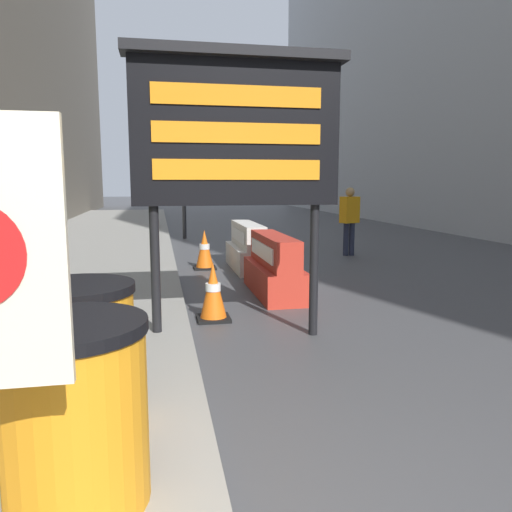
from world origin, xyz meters
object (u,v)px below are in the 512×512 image
(jersey_barrier_red_striped, at_px, (274,268))
(traffic_light_near_curb, at_px, (183,155))
(pedestrian_worker, at_px, (349,216))
(jersey_barrier_white, at_px, (248,249))
(barrel_drum_middle, at_px, (77,353))
(barrel_drum_foreground, at_px, (69,413))
(message_board, at_px, (236,132))
(traffic_cone_near, at_px, (213,292))
(traffic_cone_mid, at_px, (205,250))

(jersey_barrier_red_striped, distance_m, traffic_light_near_curb, 8.25)
(traffic_light_near_curb, relative_size, pedestrian_worker, 2.18)
(jersey_barrier_white, bearing_deg, pedestrian_worker, 27.07)
(barrel_drum_middle, bearing_deg, barrel_drum_foreground, -83.64)
(jersey_barrier_white, bearing_deg, message_board, -101.57)
(barrel_drum_foreground, xyz_separation_m, pedestrian_worker, (4.85, 8.61, 0.34))
(pedestrian_worker, bearing_deg, message_board, -143.23)
(barrel_drum_foreground, bearing_deg, jersey_barrier_red_striped, 66.16)
(jersey_barrier_white, height_order, traffic_light_near_curb, traffic_light_near_curb)
(traffic_cone_near, xyz_separation_m, pedestrian_worker, (3.75, 4.96, 0.58))
(traffic_cone_near, bearing_deg, jersey_barrier_red_striped, 49.92)
(jersey_barrier_red_striped, distance_m, jersey_barrier_white, 2.31)
(jersey_barrier_red_striped, xyz_separation_m, traffic_light_near_curb, (-0.95, 7.92, 2.13))
(traffic_cone_near, relative_size, pedestrian_worker, 0.46)
(jersey_barrier_white, xyz_separation_m, traffic_cone_near, (-1.08, -3.59, -0.04))
(jersey_barrier_white, distance_m, pedestrian_worker, 3.04)
(barrel_drum_foreground, xyz_separation_m, traffic_cone_near, (1.10, 3.66, -0.24))
(barrel_drum_foreground, distance_m, pedestrian_worker, 9.89)
(barrel_drum_middle, xyz_separation_m, pedestrian_worker, (4.95, 7.71, 0.34))
(message_board, height_order, traffic_cone_near, message_board)
(barrel_drum_foreground, bearing_deg, traffic_light_near_curb, 84.52)
(traffic_cone_near, bearing_deg, traffic_cone_mid, 86.36)
(barrel_drum_foreground, bearing_deg, traffic_cone_near, 73.24)
(barrel_drum_foreground, xyz_separation_m, jersey_barrier_red_striped, (2.18, 4.94, -0.20))
(barrel_drum_middle, xyz_separation_m, jersey_barrier_white, (2.28, 6.34, -0.20))
(pedestrian_worker, bearing_deg, traffic_light_near_curb, 108.90)
(jersey_barrier_red_striped, relative_size, traffic_cone_near, 2.59)
(barrel_drum_foreground, relative_size, barrel_drum_middle, 1.00)
(message_board, relative_size, jersey_barrier_white, 1.58)
(jersey_barrier_red_striped, height_order, jersey_barrier_white, jersey_barrier_red_striped)
(traffic_cone_near, distance_m, traffic_light_near_curb, 9.46)
(jersey_barrier_white, xyz_separation_m, traffic_light_near_curb, (-0.95, 5.61, 2.13))
(jersey_barrier_red_striped, bearing_deg, traffic_cone_near, -130.08)
(traffic_light_near_curb, bearing_deg, jersey_barrier_red_striped, -83.17)
(jersey_barrier_red_striped, distance_m, traffic_cone_mid, 2.62)
(jersey_barrier_red_striped, bearing_deg, traffic_light_near_curb, 96.83)
(jersey_barrier_white, distance_m, traffic_cone_near, 3.75)
(barrel_drum_middle, distance_m, jersey_barrier_white, 6.75)
(traffic_cone_mid, bearing_deg, traffic_cone_near, -93.64)
(traffic_cone_near, bearing_deg, barrel_drum_middle, -113.61)
(message_board, height_order, pedestrian_worker, message_board)
(jersey_barrier_red_striped, relative_size, pedestrian_worker, 1.19)
(barrel_drum_foreground, relative_size, traffic_cone_near, 1.26)
(message_board, xyz_separation_m, jersey_barrier_red_striped, (0.90, 2.11, -1.83))
(traffic_cone_mid, bearing_deg, jersey_barrier_white, -11.68)
(jersey_barrier_white, relative_size, traffic_cone_mid, 2.46)
(traffic_cone_near, height_order, pedestrian_worker, pedestrian_worker)
(jersey_barrier_white, bearing_deg, barrel_drum_middle, -109.80)
(barrel_drum_middle, relative_size, traffic_cone_mid, 1.19)
(barrel_drum_foreground, bearing_deg, pedestrian_worker, 60.61)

